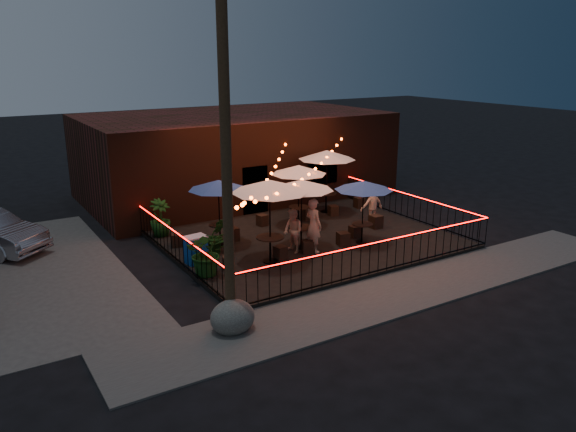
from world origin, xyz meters
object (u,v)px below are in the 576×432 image
Objects in this scene: cafe_table_1 at (218,186)px; cafe_table_3 at (299,170)px; cafe_table_4 at (364,186)px; utility_pole at (227,175)px; cafe_table_5 at (327,156)px; boulder at (233,317)px; cafe_table_2 at (302,186)px; cooler at (196,249)px; cafe_table_0 at (270,187)px.

cafe_table_3 is at bearing 7.28° from cafe_table_1.
utility_pole is at bearing -155.06° from cafe_table_4.
utility_pole is 7.73m from cafe_table_4.
cafe_table_5 is (5.74, 1.49, 0.30)m from cafe_table_1.
cafe_table_4 is at bearing -75.63° from cafe_table_3.
boulder is at bearing -137.69° from cafe_table_5.
cafe_table_4 is (2.18, -0.69, -0.15)m from cafe_table_2.
cafe_table_3 reaches higher than cafe_table_4.
cooler is 4.74m from boulder.
cooler is (-7.22, -2.82, -1.98)m from cafe_table_5.
cafe_table_2 is 2.66× the size of cooler.
cafe_table_1 is 2.61m from cooler.
utility_pole is 10.97m from cafe_table_5.
cafe_table_0 is 3.83m from cafe_table_4.
cooler is at bearing 168.21° from cafe_table_4.
cafe_table_5 is at bearing 44.15° from cafe_table_2.
cafe_table_5 is (8.12, 7.24, -1.40)m from utility_pole.
cafe_table_1 is 2.49× the size of boulder.
utility_pole is 3.61m from boulder.
cooler reaches higher than boulder.
cafe_table_1 is 1.10× the size of cafe_table_4.
cafe_table_4 is 6.27m from cooler.
cafe_table_5 is 2.64× the size of boulder.
cafe_table_1 is 0.87× the size of cafe_table_3.
cafe_table_2 is at bearing 39.73° from utility_pole.
cafe_table_0 is 4.26m from cafe_table_3.
cafe_table_2 reaches higher than cafe_table_4.
boulder is at bearing -133.56° from cafe_table_3.
cafe_table_5 is (2.07, 1.02, 0.23)m from cafe_table_3.
cafe_table_2 reaches higher than cafe_table_3.
cafe_table_1 is 2.94m from cafe_table_2.
cafe_table_2 is at bearing -39.70° from cafe_table_1.
utility_pole reaches higher than cafe_table_0.
utility_pole is 2.76× the size of cafe_table_3.
cafe_table_0 reaches higher than cafe_table_2.
cafe_table_1 is at bearing 67.64° from boulder.
cafe_table_2 is at bearing -14.95° from cooler.
cafe_table_1 is at bearing 104.28° from cafe_table_0.
boulder is (-0.97, -4.64, -0.22)m from cooler.
utility_pole is at bearing -140.27° from cafe_table_2.
cafe_table_3 is 1.26× the size of cafe_table_4.
cooler is (-5.15, -1.80, -1.75)m from cafe_table_3.
utility_pole is at bearing -108.14° from cooler.
cafe_table_3 is (1.40, 2.35, -0.03)m from cafe_table_2.
cafe_table_2 is 2.29m from cafe_table_4.
cafe_table_3 is at bearing 46.44° from boulder.
cafe_table_2 is 6.56m from boulder.
cafe_table_0 is 1.11× the size of cafe_table_3.
cafe_table_0 is 1.27× the size of cafe_table_1.
cafe_table_5 reaches higher than cafe_table_4.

